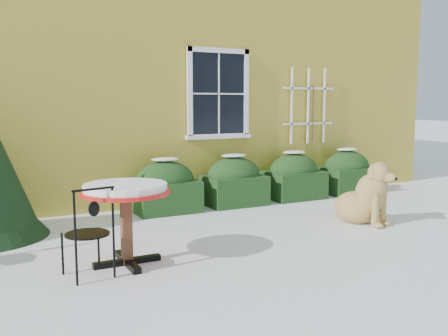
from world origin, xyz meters
TOP-DOWN VIEW (x-y plane):
  - ground at (0.00, 0.00)m, footprint 80.00×80.00m
  - house at (0.00, 7.00)m, footprint 12.40×8.40m
  - hedge_row at (1.65, 2.55)m, footprint 4.95×0.80m
  - bistro_table at (-1.67, 0.15)m, footprint 1.00×1.00m
  - patio_chair_near at (-2.13, -0.07)m, footprint 0.50×0.49m
  - dog at (2.07, 0.37)m, footprint 0.78×1.10m

SIDE VIEW (x-z plane):
  - ground at x=0.00m, z-range 0.00..0.00m
  - dog at x=2.07m, z-range -0.10..0.88m
  - hedge_row at x=1.65m, z-range -0.05..0.86m
  - patio_chair_near at x=-2.13m, z-range 0.00..0.97m
  - bistro_table at x=-1.67m, z-range 0.31..1.23m
  - house at x=0.00m, z-range 0.02..6.42m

